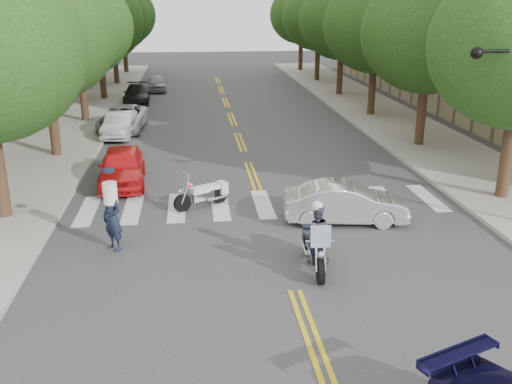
{
  "coord_description": "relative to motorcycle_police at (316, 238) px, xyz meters",
  "views": [
    {
      "loc": [
        -2.43,
        -12.73,
        7.05
      ],
      "look_at": [
        -0.53,
        4.1,
        1.3
      ],
      "focal_mm": 40.0,
      "sensor_mm": 36.0,
      "label": 1
    }
  ],
  "objects": [
    {
      "name": "ground",
      "position": [
        -0.79,
        -1.28,
        -0.87
      ],
      "size": [
        140.0,
        140.0,
        0.0
      ],
      "primitive_type": "plane",
      "color": "#38383A",
      "rests_on": "ground"
    },
    {
      "name": "sidewalk_left",
      "position": [
        -10.29,
        20.72,
        -0.8
      ],
      "size": [
        5.0,
        60.0,
        0.15
      ],
      "primitive_type": "cube",
      "color": "#9E9991",
      "rests_on": "ground"
    },
    {
      "name": "sidewalk_right",
      "position": [
        8.71,
        20.72,
        -0.8
      ],
      "size": [
        5.0,
        60.0,
        0.15
      ],
      "primitive_type": "cube",
      "color": "#9E9991",
      "rests_on": "ground"
    },
    {
      "name": "tree_l_1",
      "position": [
        -9.59,
        12.72,
        4.68
      ],
      "size": [
        6.4,
        6.4,
        8.45
      ],
      "color": "#382316",
      "rests_on": "ground"
    },
    {
      "name": "tree_l_2",
      "position": [
        -9.59,
        20.72,
        4.68
      ],
      "size": [
        6.4,
        6.4,
        8.45
      ],
      "color": "#382316",
      "rests_on": "ground"
    },
    {
      "name": "tree_l_3",
      "position": [
        -9.59,
        28.72,
        4.68
      ],
      "size": [
        6.4,
        6.4,
        8.45
      ],
      "color": "#382316",
      "rests_on": "ground"
    },
    {
      "name": "tree_l_4",
      "position": [
        -9.59,
        36.72,
        4.68
      ],
      "size": [
        6.4,
        6.4,
        8.45
      ],
      "color": "#382316",
      "rests_on": "ground"
    },
    {
      "name": "tree_l_5",
      "position": [
        -9.59,
        44.72,
        4.68
      ],
      "size": [
        6.4,
        6.4,
        8.45
      ],
      "color": "#382316",
      "rests_on": "ground"
    },
    {
      "name": "tree_r_1",
      "position": [
        8.01,
        12.72,
        4.68
      ],
      "size": [
        6.4,
        6.4,
        8.45
      ],
      "color": "#382316",
      "rests_on": "ground"
    },
    {
      "name": "tree_r_2",
      "position": [
        8.01,
        20.72,
        4.68
      ],
      "size": [
        6.4,
        6.4,
        8.45
      ],
      "color": "#382316",
      "rests_on": "ground"
    },
    {
      "name": "tree_r_3",
      "position": [
        8.01,
        28.72,
        4.68
      ],
      "size": [
        6.4,
        6.4,
        8.45
      ],
      "color": "#382316",
      "rests_on": "ground"
    },
    {
      "name": "tree_r_4",
      "position": [
        8.01,
        36.72,
        4.68
      ],
      "size": [
        6.4,
        6.4,
        8.45
      ],
      "color": "#382316",
      "rests_on": "ground"
    },
    {
      "name": "tree_r_5",
      "position": [
        8.01,
        44.72,
        4.68
      ],
      "size": [
        6.4,
        6.4,
        8.45
      ],
      "color": "#382316",
      "rests_on": "ground"
    },
    {
      "name": "motorcycle_police",
      "position": [
        0.0,
        0.0,
        0.0
      ],
      "size": [
        0.85,
        2.42,
        1.97
      ],
      "rotation": [
        0.0,
        0.0,
        3.08
      ],
      "color": "black",
      "rests_on": "ground"
    },
    {
      "name": "motorcycle_parked",
      "position": [
        -2.85,
        5.26,
        -0.39
      ],
      "size": [
        1.97,
        1.31,
        1.4
      ],
      "rotation": [
        0.0,
        0.0,
        2.1
      ],
      "color": "black",
      "rests_on": "ground"
    },
    {
      "name": "officer_standing",
      "position": [
        -5.65,
        1.83,
        0.13
      ],
      "size": [
        0.85,
        0.86,
        2.0
      ],
      "primitive_type": "imported",
      "rotation": [
        0.0,
        0.0,
        -0.81
      ],
      "color": "#161E33",
      "rests_on": "ground"
    },
    {
      "name": "convertible",
      "position": [
        1.7,
        3.22,
        -0.21
      ],
      "size": [
        4.18,
        1.92,
        1.33
      ],
      "primitive_type": "imported",
      "rotation": [
        0.0,
        0.0,
        1.44
      ],
      "color": "silver",
      "rests_on": "ground"
    },
    {
      "name": "parked_car_a",
      "position": [
        -6.07,
        8.22,
        -0.13
      ],
      "size": [
        2.01,
        4.45,
        1.48
      ],
      "primitive_type": "imported",
      "rotation": [
        0.0,
        0.0,
        0.06
      ],
      "color": "red",
      "rests_on": "ground"
    },
    {
      "name": "parked_car_b",
      "position": [
        -7.09,
        16.72,
        -0.22
      ],
      "size": [
        1.7,
        4.07,
        1.31
      ],
      "primitive_type": "imported",
      "rotation": [
        0.0,
        0.0,
        -0.08
      ],
      "color": "silver",
      "rests_on": "ground"
    },
    {
      "name": "parked_car_c",
      "position": [
        -7.09,
        18.22,
        -0.19
      ],
      "size": [
        2.7,
        5.12,
        1.37
      ],
      "primitive_type": "imported",
      "rotation": [
        0.0,
        0.0,
        -0.09
      ],
      "color": "#929599",
      "rests_on": "ground"
    },
    {
      "name": "parked_car_d",
      "position": [
        -7.09,
        27.22,
        -0.24
      ],
      "size": [
        1.98,
        4.47,
        1.27
      ],
      "primitive_type": "imported",
      "rotation": [
        0.0,
        0.0,
        0.05
      ],
      "color": "black",
      "rests_on": "ground"
    },
    {
      "name": "parked_car_e",
      "position": [
        -5.99,
        32.72,
        -0.25
      ],
      "size": [
        1.74,
        3.77,
        1.25
      ],
      "primitive_type": "imported",
      "rotation": [
        0.0,
        0.0,
        0.07
      ],
      "color": "gray",
      "rests_on": "ground"
    }
  ]
}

